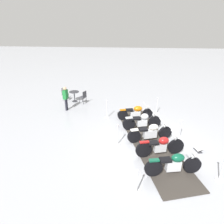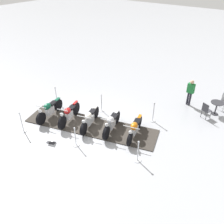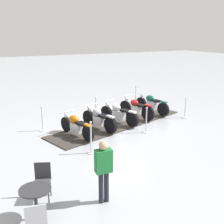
% 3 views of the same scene
% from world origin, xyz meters
% --- Properties ---
extents(ground_plane, '(80.00, 80.00, 0.00)m').
position_xyz_m(ground_plane, '(0.00, 0.00, 0.00)').
color(ground_plane, '#A8AAB2').
extents(display_platform, '(3.58, 7.17, 0.04)m').
position_xyz_m(display_platform, '(0.00, 0.00, 0.02)').
color(display_platform, '#38332D').
rests_on(display_platform, ground_plane).
extents(motorcycle_forest, '(2.16, 0.74, 0.99)m').
position_xyz_m(motorcycle_forest, '(-0.70, 2.29, 0.51)').
color(motorcycle_forest, black).
rests_on(motorcycle_forest, display_platform).
extents(motorcycle_maroon, '(2.10, 0.78, 1.03)m').
position_xyz_m(motorcycle_maroon, '(-0.37, 1.14, 0.52)').
color(motorcycle_maroon, black).
rests_on(motorcycle_maroon, display_platform).
extents(motorcycle_cream, '(2.17, 0.97, 0.95)m').
position_xyz_m(motorcycle_cream, '(-0.03, -0.01, 0.48)').
color(motorcycle_cream, black).
rests_on(motorcycle_cream, display_platform).
extents(motorcycle_chrome, '(2.07, 0.82, 0.99)m').
position_xyz_m(motorcycle_chrome, '(0.31, -1.15, 0.50)').
color(motorcycle_chrome, black).
rests_on(motorcycle_chrome, display_platform).
extents(motorcycle_copper, '(2.08, 0.85, 0.90)m').
position_xyz_m(motorcycle_copper, '(0.63, -2.30, 0.49)').
color(motorcycle_copper, black).
rests_on(motorcycle_copper, display_platform).
extents(stanchion_right_mid, '(0.36, 0.36, 1.02)m').
position_xyz_m(stanchion_right_mid, '(-1.52, -0.45, 0.30)').
color(stanchion_right_mid, silver).
rests_on(stanchion_right_mid, ground_plane).
extents(stanchion_left_mid, '(0.28, 0.28, 1.09)m').
position_xyz_m(stanchion_left_mid, '(1.52, 0.45, 0.40)').
color(stanchion_left_mid, silver).
rests_on(stanchion_left_mid, ground_plane).
extents(stanchion_left_rear, '(0.30, 0.30, 1.15)m').
position_xyz_m(stanchion_left_rear, '(2.36, -2.40, 0.41)').
color(stanchion_left_rear, silver).
rests_on(stanchion_left_rear, ground_plane).
extents(stanchion_right_rear, '(0.34, 0.34, 1.08)m').
position_xyz_m(stanchion_right_rear, '(-0.69, -3.29, 0.33)').
color(stanchion_right_rear, silver).
rests_on(stanchion_right_rear, ground_plane).
extents(stanchion_right_front, '(0.29, 0.29, 1.15)m').
position_xyz_m(stanchion_right_front, '(-2.36, 2.40, 0.42)').
color(stanchion_right_front, silver).
rests_on(stanchion_right_front, ground_plane).
extents(stanchion_left_front, '(0.35, 0.35, 1.01)m').
position_xyz_m(stanchion_left_front, '(0.69, 3.29, 0.30)').
color(stanchion_left_front, silver).
rests_on(stanchion_left_front, ground_plane).
extents(info_placard, '(0.37, 0.45, 0.22)m').
position_xyz_m(info_placard, '(-2.13, 0.61, 0.08)').
color(info_placard, '#333338').
rests_on(info_placard, ground_plane).
extents(cafe_table, '(0.70, 0.70, 0.75)m').
position_xyz_m(cafe_table, '(5.05, -4.89, 0.56)').
color(cafe_table, '#2D2D33').
rests_on(cafe_table, ground_plane).
extents(cafe_chair_near_table, '(0.47, 0.47, 0.96)m').
position_xyz_m(cafe_chair_near_table, '(5.86, -5.06, 0.54)').
color(cafe_chair_near_table, '#B7B7BC').
rests_on(cafe_chair_near_table, ground_plane).
extents(cafe_chair_across_table, '(0.53, 0.53, 0.92)m').
position_xyz_m(cafe_chair_across_table, '(4.30, -4.55, 0.53)').
color(cafe_chair_across_table, '#2D2D33').
rests_on(cafe_chair_across_table, ground_plane).
extents(bystander_person, '(0.26, 0.42, 1.60)m').
position_xyz_m(bystander_person, '(5.15, -3.28, 0.95)').
color(bystander_person, '#23232D').
rests_on(bystander_person, ground_plane).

